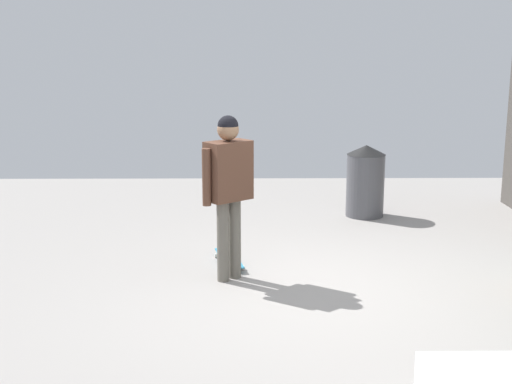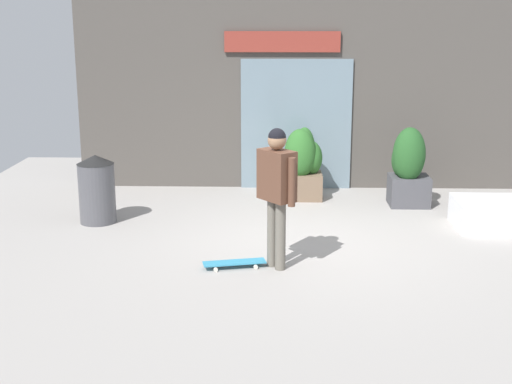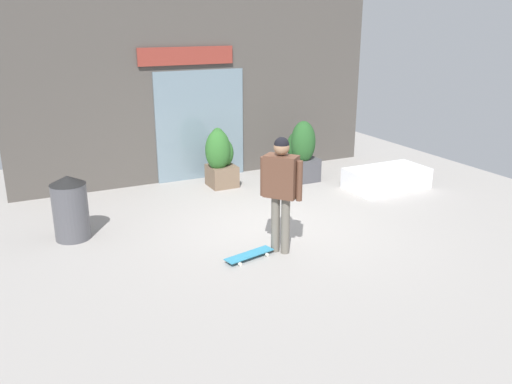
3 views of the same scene
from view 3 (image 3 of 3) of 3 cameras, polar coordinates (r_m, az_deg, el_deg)
The scene contains 8 objects.
ground_plane at distance 9.01m, azimuth 2.28°, elevation -3.80°, with size 12.00×12.00×0.00m, color #9E9993.
building_facade at distance 11.62m, azimuth -5.95°, elevation 10.94°, with size 8.08×0.31×3.90m.
skateboarder at distance 7.71m, azimuth 2.70°, elevation 1.03°, with size 0.50×0.53×1.77m.
skateboard at distance 7.85m, azimuth -0.73°, elevation -6.76°, with size 0.81×0.37×0.08m.
planter_box_left at distance 11.40m, azimuth 4.88°, elevation 4.22°, with size 0.65×0.65×1.33m.
planter_box_right at distance 11.06m, azimuth -3.89°, elevation 3.89°, with size 0.66×0.65×1.23m.
trash_bin at distance 8.87m, azimuth -19.32°, elevation -1.58°, with size 0.56×0.56×1.05m.
snow_ledge at distance 11.32m, azimuth 13.83°, elevation 1.44°, with size 1.66×0.90×0.42m, color white.
Camera 3 is at (-4.01, -7.33, 3.37)m, focal length 37.25 mm.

